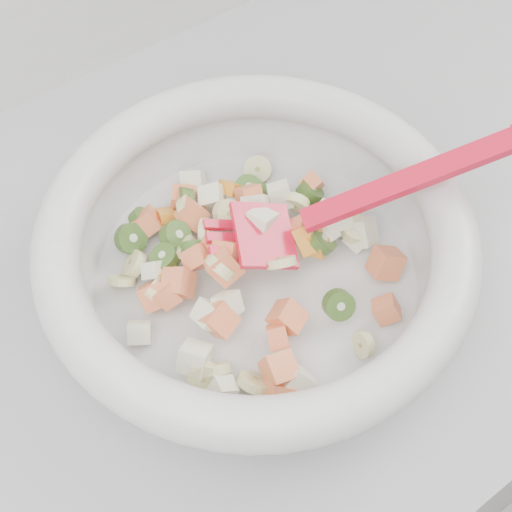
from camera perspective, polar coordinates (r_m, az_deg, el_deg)
counter at (r=1.04m, az=-5.92°, el=-16.25°), size 2.00×0.60×0.90m
mixing_bowl at (r=0.58m, az=-0.01°, el=0.44°), size 0.39×0.35×0.14m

